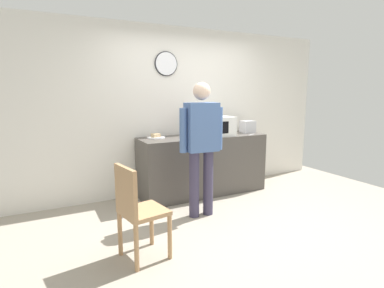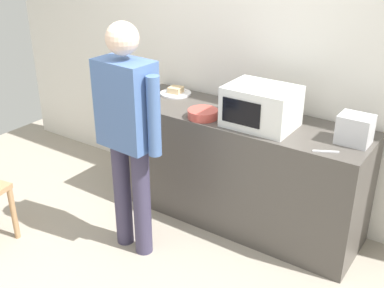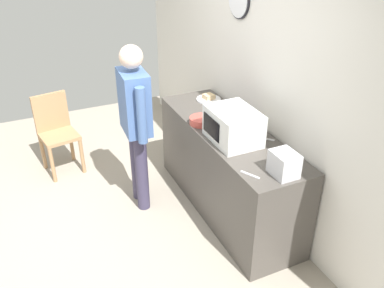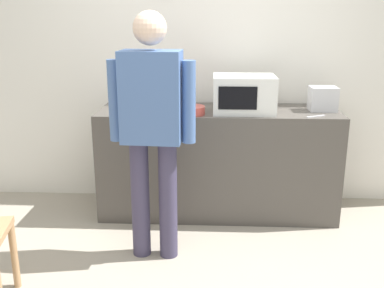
{
  "view_description": "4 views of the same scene",
  "coord_description": "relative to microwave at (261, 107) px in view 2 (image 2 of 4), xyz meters",
  "views": [
    {
      "loc": [
        -2.14,
        -2.93,
        1.62
      ],
      "look_at": [
        -0.18,
        0.92,
        0.87
      ],
      "focal_mm": 28.67,
      "sensor_mm": 36.0,
      "label": 1
    },
    {
      "loc": [
        1.79,
        -1.82,
        2.29
      ],
      "look_at": [
        -0.08,
        0.91,
        0.75
      ],
      "focal_mm": 44.75,
      "sensor_mm": 36.0,
      "label": 2
    },
    {
      "loc": [
        3.22,
        -0.57,
        2.74
      ],
      "look_at": [
        0.03,
        0.89,
        0.78
      ],
      "focal_mm": 38.61,
      "sensor_mm": 36.0,
      "label": 3
    },
    {
      "loc": [
        0.11,
        -2.47,
        1.7
      ],
      "look_at": [
        -0.05,
        0.82,
        0.74
      ],
      "focal_mm": 41.57,
      "sensor_mm": 36.0,
      "label": 4
    }
  ],
  "objects": [
    {
      "name": "sandwich_plate",
      "position": [
        -0.93,
        0.22,
        -0.13
      ],
      "size": [
        0.27,
        0.27,
        0.07
      ],
      "color": "white",
      "rests_on": "kitchen_counter"
    },
    {
      "name": "fork_utensil",
      "position": [
        0.1,
        0.29,
        -0.15
      ],
      "size": [
        0.14,
        0.13,
        0.01
      ],
      "primitive_type": "cube",
      "rotation": [
        0.0,
        0.0,
        0.74
      ],
      "color": "silver",
      "rests_on": "kitchen_counter"
    },
    {
      "name": "kitchen_counter",
      "position": [
        -0.2,
        0.08,
        -0.61
      ],
      "size": [
        2.02,
        0.62,
        0.92
      ],
      "primitive_type": "cube",
      "color": "#4C4742",
      "rests_on": "ground_plane"
    },
    {
      "name": "person_standing",
      "position": [
        -0.66,
        -0.71,
        -0.06
      ],
      "size": [
        0.59,
        0.26,
        1.73
      ],
      "color": "#3A354F",
      "rests_on": "ground_plane"
    },
    {
      "name": "back_wall",
      "position": [
        -0.36,
        0.46,
        0.23
      ],
      "size": [
        5.4,
        0.13,
        2.6
      ],
      "color": "silver",
      "rests_on": "ground_plane"
    },
    {
      "name": "spoon_utensil",
      "position": [
        0.56,
        -0.16,
        -0.15
      ],
      "size": [
        0.16,
        0.1,
        0.01
      ],
      "primitive_type": "cube",
      "rotation": [
        0.0,
        0.0,
        0.48
      ],
      "color": "silver",
      "rests_on": "kitchen_counter"
    },
    {
      "name": "salad_bowl",
      "position": [
        -0.43,
        -0.11,
        -0.12
      ],
      "size": [
        0.23,
        0.23,
        0.07
      ],
      "primitive_type": "cylinder",
      "color": "#C64C42",
      "rests_on": "kitchen_counter"
    },
    {
      "name": "toaster",
      "position": [
        0.66,
        0.08,
        -0.05
      ],
      "size": [
        0.22,
        0.18,
        0.2
      ],
      "primitive_type": "cube",
      "color": "silver",
      "rests_on": "kitchen_counter"
    },
    {
      "name": "microwave",
      "position": [
        0.0,
        0.0,
        0.0
      ],
      "size": [
        0.5,
        0.39,
        0.3
      ],
      "color": "silver",
      "rests_on": "kitchen_counter"
    }
  ]
}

